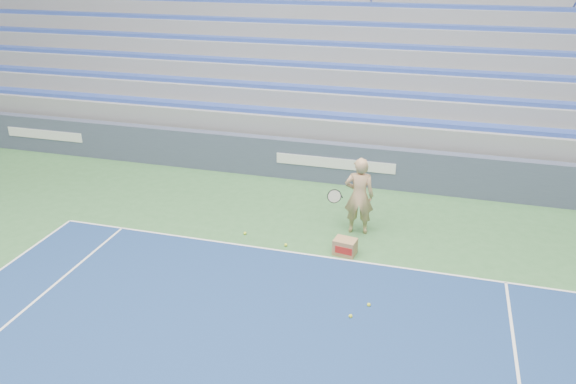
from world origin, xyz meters
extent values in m
cube|color=white|center=(0.00, 11.88, 0.01)|extent=(10.97, 0.05, 0.00)
cube|color=#3E475F|center=(0.00, 15.88, 0.55)|extent=(30.00, 0.30, 1.10)
cube|color=white|center=(-9.00, 15.72, 0.60)|extent=(2.60, 0.02, 0.28)
cube|color=white|center=(0.00, 15.72, 0.60)|extent=(3.20, 0.02, 0.28)
cube|color=gray|center=(0.00, 20.43, 0.55)|extent=(30.00, 8.50, 1.10)
cube|color=gray|center=(0.00, 20.43, 1.35)|extent=(30.00, 8.50, 0.50)
cube|color=#304AAD|center=(0.00, 16.56, 1.66)|extent=(29.60, 0.42, 0.11)
cube|color=gray|center=(0.00, 20.86, 1.85)|extent=(30.00, 7.65, 0.50)
cube|color=#304AAD|center=(0.00, 17.41, 2.16)|extent=(29.60, 0.42, 0.11)
cube|color=gray|center=(0.00, 21.28, 2.35)|extent=(30.00, 6.80, 0.50)
cube|color=#304AAD|center=(0.00, 18.26, 2.66)|extent=(29.60, 0.42, 0.11)
cube|color=gray|center=(0.00, 21.71, 2.85)|extent=(30.00, 5.95, 0.50)
cube|color=#304AAD|center=(0.00, 19.11, 3.16)|extent=(29.60, 0.42, 0.11)
cube|color=gray|center=(0.00, 22.13, 3.35)|extent=(30.00, 5.10, 0.50)
cube|color=#304AAD|center=(0.00, 19.96, 3.66)|extent=(29.60, 0.42, 0.11)
cube|color=gray|center=(0.00, 22.56, 3.85)|extent=(30.00, 4.25, 0.50)
cube|color=#304AAD|center=(0.00, 20.81, 4.15)|extent=(29.60, 0.42, 0.11)
cube|color=gray|center=(0.00, 24.98, 3.65)|extent=(31.00, 0.40, 7.30)
imported|color=tan|center=(1.05, 13.19, 0.88)|extent=(0.69, 0.49, 1.77)
cylinder|color=black|center=(0.70, 12.94, 0.95)|extent=(0.12, 0.27, 0.08)
cylinder|color=beige|center=(0.60, 12.66, 1.05)|extent=(0.29, 0.16, 0.28)
torus|color=black|center=(0.60, 12.66, 1.05)|extent=(0.31, 0.18, 0.30)
cube|color=#9D774C|center=(0.96, 12.14, 0.17)|extent=(0.50, 0.40, 0.34)
cube|color=#B21E19|center=(0.96, 11.97, 0.17)|extent=(0.36, 0.07, 0.15)
sphere|color=yellow|center=(-1.33, 12.37, 0.03)|extent=(0.07, 0.07, 0.07)
sphere|color=yellow|center=(-0.31, 12.11, 0.03)|extent=(0.07, 0.07, 0.07)
sphere|color=yellow|center=(1.45, 10.01, 0.03)|extent=(0.07, 0.07, 0.07)
sphere|color=yellow|center=(1.71, 10.43, 0.03)|extent=(0.07, 0.07, 0.07)
camera|label=1|loc=(2.58, 2.04, 5.91)|focal=35.00mm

